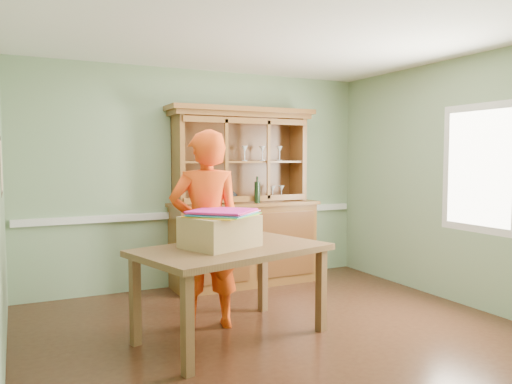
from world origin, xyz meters
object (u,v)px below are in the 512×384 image
china_hutch (243,223)px  cardboard_box (220,232)px  dining_table (232,258)px  person (206,230)px

china_hutch → cardboard_box: 1.94m
dining_table → person: (-0.11, 0.36, 0.21)m
dining_table → cardboard_box: 0.26m
cardboard_box → person: person is taller
china_hutch → dining_table: 1.91m
cardboard_box → person: (-0.01, 0.33, -0.03)m
china_hutch → cardboard_box: (-0.98, -1.66, 0.18)m
dining_table → person: 0.43m
dining_table → person: bearing=91.4°
dining_table → cardboard_box: size_ratio=3.10×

